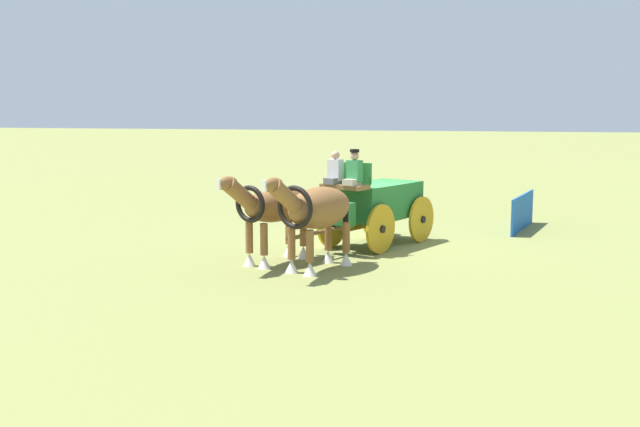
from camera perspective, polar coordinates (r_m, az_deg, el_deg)
name	(u,v)px	position (r m, az deg, el deg)	size (l,w,h in m)	color
ground_plane	(377,244)	(20.84, 4.38, -2.36)	(220.00, 220.00, 0.00)	olive
show_wagon	(374,203)	(20.51, 4.15, 0.83)	(5.56, 2.90, 2.71)	#236B2D
draft_horse_near	(316,211)	(17.28, -0.31, 0.22)	(2.98, 1.67, 2.27)	brown
draft_horse_off	(273,208)	(18.07, -3.63, 0.44)	(3.04, 1.65, 2.23)	brown
sponsor_banner	(523,212)	(24.11, 15.16, 0.11)	(3.20, 0.06, 1.10)	#1959B2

